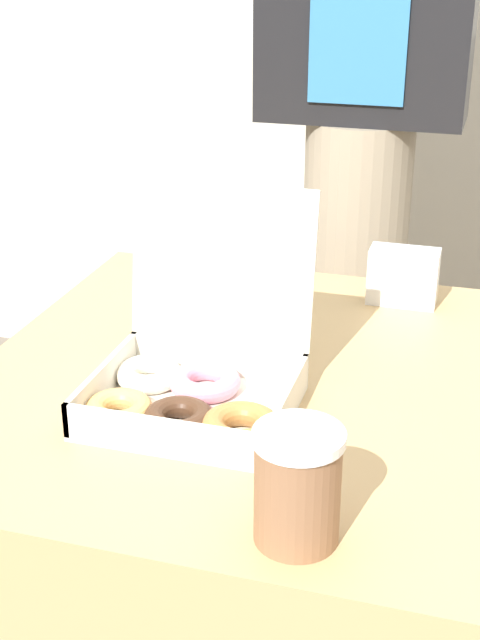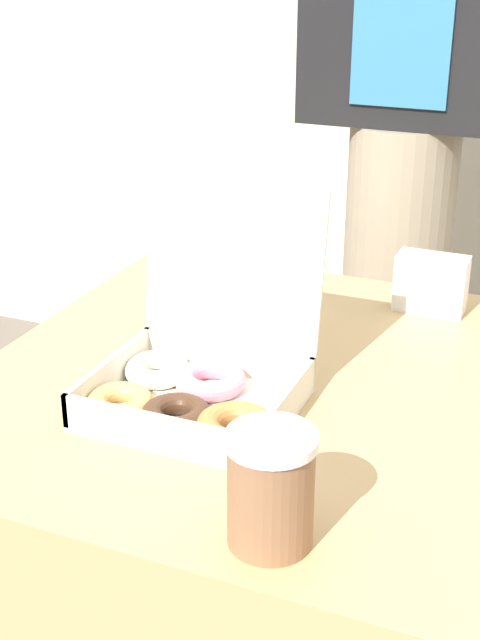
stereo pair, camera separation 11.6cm
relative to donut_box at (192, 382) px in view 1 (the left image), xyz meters
name	(u,v)px [view 1 (the left image)]	position (x,y,z in m)	size (l,w,h in m)	color
table	(293,582)	(0.12, 0.13, -0.42)	(0.97, 0.89, 0.76)	tan
donut_box	(192,382)	(0.00, 0.00, 0.00)	(0.30, 0.28, 0.29)	silver
coffee_cup	(297,486)	(0.20, -0.24, 0.03)	(0.10, 0.10, 0.14)	#8C6042
napkin_holder	(403,276)	(0.23, 0.47, 0.01)	(0.12, 0.06, 0.10)	silver
person_customer	(361,132)	(0.08, 0.87, 0.17)	(0.43, 0.24, 1.82)	gray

